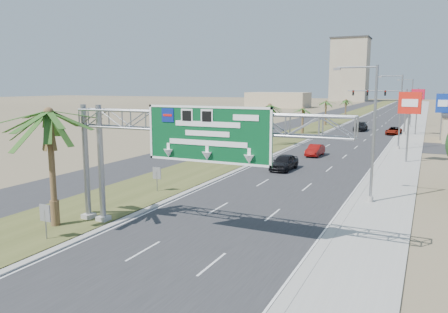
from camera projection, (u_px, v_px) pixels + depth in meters
road at (382, 119)px, 113.92m from camera, size 12.00×300.00×0.02m
sidewalk_right at (418, 120)px, 110.34m from camera, size 4.00×300.00×0.10m
median_grass at (343, 118)px, 118.11m from camera, size 7.00×300.00×0.12m
opposing_road at (318, 117)px, 121.06m from camera, size 8.00×300.00×0.02m
sign_gantry at (186, 131)px, 24.00m from camera, size 16.75×1.24×7.50m
palm_near at (49, 113)px, 25.56m from camera, size 5.70×5.70×8.35m
palm_row_b at (221, 120)px, 47.45m from camera, size 3.99×3.99×5.95m
palm_row_c at (270, 107)px, 61.62m from camera, size 3.99×3.99×6.75m
palm_row_d at (303, 109)px, 77.90m from camera, size 3.99×3.99×5.45m
palm_row_e at (326, 102)px, 94.77m from camera, size 3.99×3.99×6.15m
palm_row_f at (346, 100)px, 117.16m from camera, size 3.99×3.99×5.75m
streetlight_near at (371, 140)px, 31.49m from camera, size 3.27×0.44×10.00m
streetlight_mid at (399, 115)px, 58.29m from camera, size 3.27×0.44×10.00m
streetlight_far at (410, 105)px, 90.45m from camera, size 3.27×0.44×10.00m
signal_mast at (393, 107)px, 77.00m from camera, size 10.28×0.71×8.00m
median_signback_a at (45, 216)px, 24.06m from camera, size 0.75×0.08×2.08m
median_signback_b at (157, 175)px, 35.07m from camera, size 0.75×0.08×2.08m
tower_distant at (350, 70)px, 249.64m from camera, size 20.00×16.00×35.00m
building_distant_left at (278, 100)px, 177.01m from camera, size 24.00×14.00×6.00m
car_left_lane at (284, 162)px, 44.62m from camera, size 2.12×4.79×1.60m
car_mid_lane at (315, 150)px, 53.64m from camera, size 1.63×4.30×1.40m
car_right_lane at (394, 131)px, 77.11m from camera, size 2.70×5.02×1.34m
car_far at (360, 127)px, 83.74m from camera, size 2.24×5.50×1.60m
pole_sign_red_near at (410, 107)px, 48.02m from camera, size 2.41×0.75×8.09m
pole_sign_blue at (443, 105)px, 68.74m from camera, size 2.01×0.40×7.55m
pole_sign_red_far at (418, 98)px, 75.56m from camera, size 2.21×0.83×8.20m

